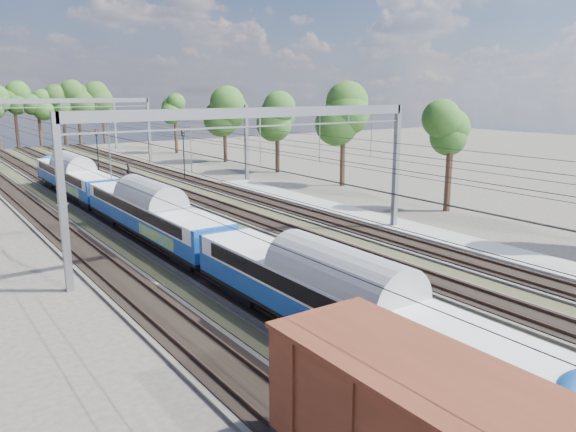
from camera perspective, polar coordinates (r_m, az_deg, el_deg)
track_bed at (r=48.08m, az=-12.27°, el=0.49°), size 21.00×130.00×0.34m
platform at (r=36.45m, az=22.46°, el=-3.98°), size 3.00×70.00×0.30m
catenary at (r=54.48m, az=-15.42°, el=8.42°), size 25.65×130.00×9.00m
tree_belt at (r=96.98m, az=-20.45°, el=10.84°), size 38.58×101.81×11.75m
emu_train at (r=38.03m, az=-13.58°, el=0.79°), size 2.78×58.90×4.07m
worker at (r=69.94m, az=-15.93°, el=4.61°), size 0.52×0.66×1.60m
signal_near at (r=68.63m, az=-18.81°, el=6.61°), size 0.40×0.36×5.64m
signal_far at (r=64.70m, az=-10.56°, el=6.75°), size 0.35×0.32×5.66m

